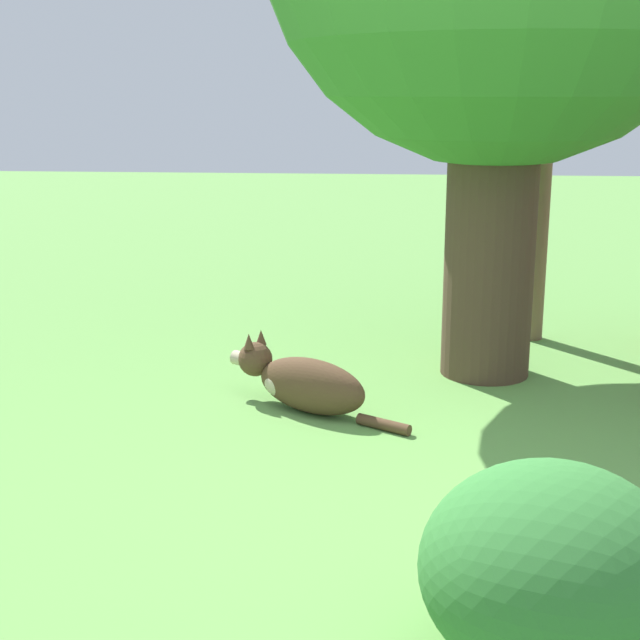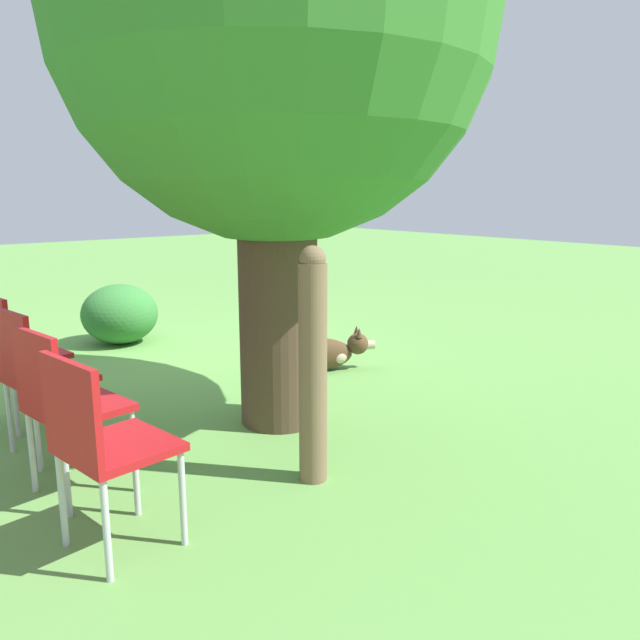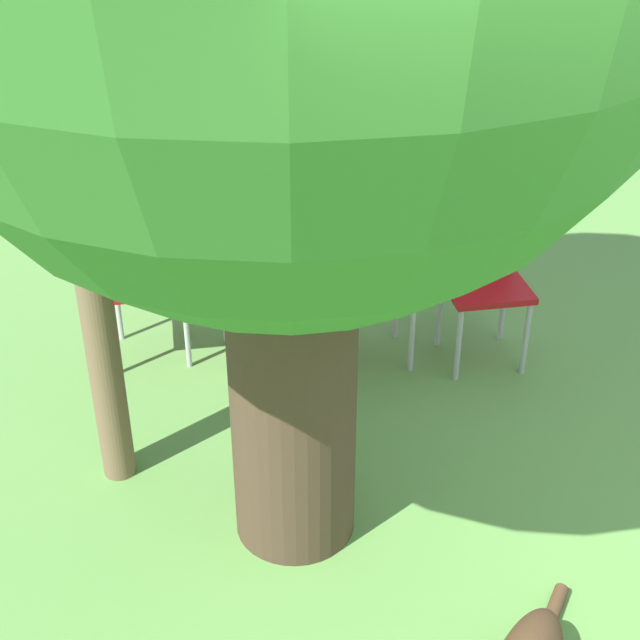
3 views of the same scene
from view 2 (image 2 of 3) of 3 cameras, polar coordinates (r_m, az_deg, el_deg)
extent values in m
plane|color=#609947|center=(5.45, -8.98, -4.75)|extent=(30.00, 30.00, 0.00)
cylinder|color=#4C3828|center=(4.08, -3.86, 2.79)|extent=(0.52, 0.52, 1.80)
sphere|color=#387A2D|center=(4.15, -4.21, 25.76)|extent=(2.68, 2.68, 2.68)
ellipsoid|color=#513823|center=(5.40, -0.41, -3.16)|extent=(0.67, 0.52, 0.29)
ellipsoid|color=#C6B293|center=(5.43, 1.44, -3.23)|extent=(0.29, 0.28, 0.17)
sphere|color=#513823|center=(5.45, 3.47, -2.18)|extent=(0.25, 0.25, 0.19)
cylinder|color=#C6B293|center=(5.48, 4.55, -2.28)|extent=(0.11, 0.11, 0.08)
cone|color=#513823|center=(5.47, 3.36, -0.93)|extent=(0.06, 0.06, 0.08)
cone|color=#513823|center=(5.38, 3.61, -1.16)|extent=(0.06, 0.06, 0.08)
cylinder|color=#513823|center=(5.38, -5.03, -4.55)|extent=(0.28, 0.19, 0.06)
cylinder|color=brown|center=(3.28, -0.65, -5.05)|extent=(0.15, 0.15, 1.18)
sphere|color=brown|center=(3.16, -0.68, 5.63)|extent=(0.13, 0.13, 0.13)
cube|color=#B21419|center=(4.58, -25.12, -2.96)|extent=(0.47, 0.49, 0.04)
cylinder|color=#B7B7BC|center=(4.87, -23.79, -4.91)|extent=(0.03, 0.03, 0.44)
cylinder|color=#B7B7BC|center=(4.54, -21.83, -5.94)|extent=(0.03, 0.03, 0.44)
cylinder|color=#B7B7BC|center=(4.41, -26.06, -6.83)|extent=(0.03, 0.03, 0.44)
cube|color=#B21419|center=(3.99, -23.43, -4.87)|extent=(0.47, 0.49, 0.04)
cube|color=#B21419|center=(3.86, -26.32, -2.24)|extent=(0.09, 0.44, 0.41)
cylinder|color=#B7B7BC|center=(4.29, -22.03, -6.95)|extent=(0.03, 0.03, 0.44)
cylinder|color=#B7B7BC|center=(3.97, -19.62, -8.29)|extent=(0.03, 0.03, 0.44)
cylinder|color=#B7B7BC|center=(4.17, -26.52, -7.92)|extent=(0.03, 0.03, 0.44)
cylinder|color=#B7B7BC|center=(3.83, -24.43, -9.42)|extent=(0.03, 0.03, 0.44)
cube|color=#B21419|center=(3.41, -21.15, -7.43)|extent=(0.47, 0.49, 0.04)
cube|color=#B21419|center=(3.27, -24.47, -4.45)|extent=(0.09, 0.44, 0.41)
cylinder|color=#B7B7BC|center=(3.73, -19.70, -9.61)|extent=(0.03, 0.03, 0.44)
cylinder|color=#B7B7BC|center=(3.42, -16.64, -11.40)|extent=(0.03, 0.03, 0.44)
cylinder|color=#B7B7BC|center=(3.59, -24.85, -10.86)|extent=(0.03, 0.03, 0.44)
cylinder|color=#B7B7BC|center=(3.27, -22.19, -12.90)|extent=(0.03, 0.03, 0.44)
cube|color=#B21419|center=(2.85, -17.91, -10.99)|extent=(0.47, 0.49, 0.04)
cube|color=#B21419|center=(2.70, -21.82, -7.60)|extent=(0.09, 0.44, 0.41)
cylinder|color=#B7B7BC|center=(3.18, -16.50, -13.18)|extent=(0.03, 0.03, 0.44)
cylinder|color=#B7B7BC|center=(2.89, -12.45, -15.61)|extent=(0.03, 0.03, 0.44)
cylinder|color=#B7B7BC|center=(3.04, -22.51, -14.88)|extent=(0.03, 0.03, 0.44)
cylinder|color=#B7B7BC|center=(2.73, -18.93, -17.75)|extent=(0.03, 0.03, 0.44)
ellipsoid|color=#337533|center=(6.65, -17.84, 0.53)|extent=(0.76, 0.76, 0.61)
camera|label=1|loc=(8.85, -21.52, 11.42)|focal=50.00mm
camera|label=3|loc=(6.32, 19.66, 22.37)|focal=50.00mm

